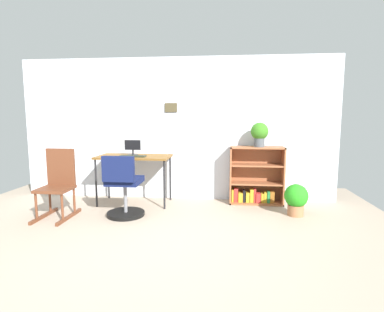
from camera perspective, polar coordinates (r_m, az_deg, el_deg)
ground_plane at (r=3.31m, az=-9.12°, el=-17.27°), size 6.24×6.24×0.00m
wall_back at (r=5.11m, az=-3.06°, el=5.00°), size 5.20×0.12×2.32m
desk at (r=4.88m, az=-10.69°, el=-0.66°), size 1.13×0.58×0.76m
monitor at (r=4.92m, az=-10.94°, el=1.52°), size 0.25×0.16×0.24m
keyboard at (r=4.76m, az=-10.97°, el=-0.03°), size 0.40×0.14×0.02m
office_chair at (r=4.30m, az=-12.56°, el=-6.16°), size 0.52×0.55×0.87m
rocking_chair at (r=4.60m, az=-23.62°, el=-4.61°), size 0.42×0.64×0.93m
bookshelf_low at (r=4.98m, az=11.68°, el=-4.09°), size 0.83×0.30×0.90m
potted_plant_on_shelf at (r=4.83m, az=12.42°, el=4.20°), size 0.27×0.27×0.37m
potted_plant_floor at (r=4.53m, az=18.74°, el=-7.44°), size 0.32×0.32×0.44m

